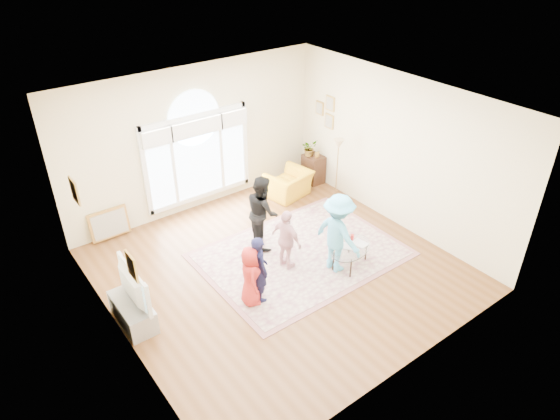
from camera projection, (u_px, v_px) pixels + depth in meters
ground at (279, 269)px, 9.43m from camera, size 6.00×6.00×0.00m
room_shell at (200, 144)px, 10.56m from camera, size 6.00×6.00×6.00m
area_rug at (301, 254)px, 9.81m from camera, size 3.60×2.60×0.02m
rug_border at (301, 254)px, 9.81m from camera, size 3.80×2.80×0.01m
tv_console at (133, 312)px, 8.12m from camera, size 0.45×1.00×0.42m
television at (128, 287)px, 7.85m from camera, size 0.17×1.11×0.64m
coffee_table at (351, 248)px, 9.32m from camera, size 1.15×0.93×0.54m
armchair at (289, 184)px, 11.66m from camera, size 1.10×1.00×0.62m
side_cabinet at (313, 169)px, 12.26m from camera, size 0.40×0.50×0.70m
floor_lamp at (338, 149)px, 11.01m from camera, size 0.30×0.30×1.51m
plant_pedestal at (309, 168)px, 12.28m from camera, size 0.20×0.20×0.70m
potted_plant at (309, 148)px, 11.99m from camera, size 0.38×0.33×0.40m
leaning_picture at (112, 238)px, 10.31m from camera, size 0.80×0.14×0.62m
child_red at (251, 276)px, 8.34m from camera, size 0.55×0.64×1.11m
child_navy at (259, 269)px, 8.40m from camera, size 0.38×0.50×1.25m
child_black at (262, 211)px, 9.72m from camera, size 0.79×0.89×1.51m
child_pink at (287, 240)px, 9.16m from camera, size 0.39×0.74×1.21m
child_blue at (338, 233)px, 9.02m from camera, size 0.67×1.06×1.56m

